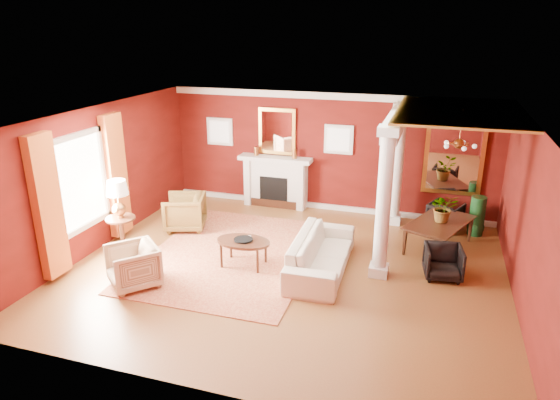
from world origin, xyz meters
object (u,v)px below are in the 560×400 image
(sofa, at_px, (321,248))
(armchair_leopard, at_px, (185,210))
(coffee_table, at_px, (243,243))
(dining_table, at_px, (441,228))
(side_table, at_px, (119,204))
(armchair_stripe, at_px, (133,264))

(sofa, bearing_deg, armchair_leopard, 70.92)
(armchair_leopard, height_order, coffee_table, armchair_leopard)
(armchair_leopard, bearing_deg, dining_table, 78.39)
(armchair_leopard, distance_m, side_table, 1.64)
(sofa, relative_size, armchair_stripe, 2.87)
(sofa, height_order, armchair_leopard, sofa)
(armchair_leopard, distance_m, coffee_table, 2.35)
(sofa, bearing_deg, armchair_stripe, 115.59)
(sofa, xyz_separation_m, armchair_stripe, (-3.03, -1.58, -0.05))
(side_table, distance_m, dining_table, 6.58)
(sofa, xyz_separation_m, armchair_leopard, (-3.41, 1.06, -0.03))
(sofa, distance_m, side_table, 4.17)
(armchair_stripe, distance_m, dining_table, 6.10)
(armchair_leopard, distance_m, dining_table, 5.56)
(armchair_stripe, distance_m, coffee_table, 2.05)
(armchair_leopard, xyz_separation_m, side_table, (-0.72, -1.36, 0.56))
(sofa, xyz_separation_m, dining_table, (2.12, 1.69, -0.00))
(armchair_leopard, relative_size, coffee_table, 0.84)
(armchair_leopard, relative_size, side_table, 0.59)
(armchair_stripe, xyz_separation_m, side_table, (-1.10, 1.27, 0.58))
(side_table, bearing_deg, armchair_stripe, -49.23)
(sofa, height_order, side_table, side_table)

